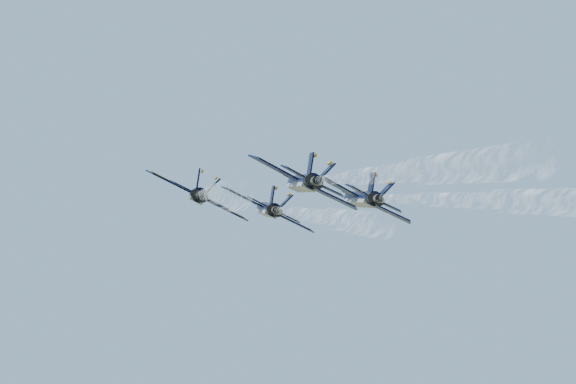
% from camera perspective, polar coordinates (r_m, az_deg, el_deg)
% --- Properties ---
extents(jet_lead, '(12.92, 19.22, 6.79)m').
position_cam_1_polar(jet_lead, '(128.32, -1.32, -1.15)').
color(jet_lead, black).
extents(jet_left, '(12.92, 19.22, 6.79)m').
position_cam_1_polar(jet_left, '(117.85, -5.88, -0.24)').
color(jet_left, black).
extents(jet_right, '(12.92, 19.22, 6.79)m').
position_cam_1_polar(jet_right, '(120.04, 4.75, -0.45)').
color(jet_right, black).
extents(jet_slot, '(12.92, 19.22, 6.79)m').
position_cam_1_polar(jet_slot, '(108.65, 0.95, 0.59)').
color(jet_slot, black).
extents(smoke_trail_lead, '(26.82, 58.46, 2.51)m').
position_cam_1_polar(smoke_trail_lead, '(83.14, 3.60, 4.16)').
color(smoke_trail_lead, white).
extents(smoke_trail_left, '(26.82, 58.46, 2.51)m').
position_cam_1_polar(smoke_trail_left, '(72.28, -3.12, 6.44)').
color(smoke_trail_left, white).
extents(smoke_trail_right, '(26.82, 58.46, 2.51)m').
position_cam_1_polar(smoke_trail_right, '(76.68, 13.72, 5.73)').
color(smoke_trail_right, white).
extents(smoke_trail_slot, '(26.82, 58.46, 2.51)m').
position_cam_1_polar(smoke_trail_slot, '(64.64, 8.97, 8.65)').
color(smoke_trail_slot, white).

